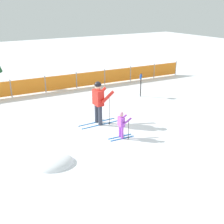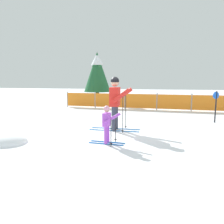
{
  "view_description": "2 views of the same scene",
  "coord_description": "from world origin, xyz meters",
  "px_view_note": "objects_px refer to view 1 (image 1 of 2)",
  "views": [
    {
      "loc": [
        -4.81,
        -9.04,
        4.55
      ],
      "look_at": [
        0.11,
        -0.9,
        0.88
      ],
      "focal_mm": 45.0,
      "sensor_mm": 36.0,
      "label": 1
    },
    {
      "loc": [
        1.47,
        -6.81,
        1.69
      ],
      "look_at": [
        0.13,
        -0.19,
        0.67
      ],
      "focal_mm": 35.0,
      "sensor_mm": 36.0,
      "label": 2
    }
  ],
  "objects_px": {
    "skier_adult": "(99,99)",
    "safety_fence": "(91,79)",
    "skier_child": "(122,123)",
    "trail_marker": "(141,82)"
  },
  "relations": [
    {
      "from": "skier_child",
      "to": "trail_marker",
      "type": "height_order",
      "value": "trail_marker"
    },
    {
      "from": "skier_adult",
      "to": "skier_child",
      "type": "xyz_separation_m",
      "value": [
        0.07,
        -1.56,
        -0.47
      ]
    },
    {
      "from": "skier_child",
      "to": "safety_fence",
      "type": "distance_m",
      "value": 7.01
    },
    {
      "from": "skier_adult",
      "to": "skier_child",
      "type": "distance_m",
      "value": 1.63
    },
    {
      "from": "skier_adult",
      "to": "safety_fence",
      "type": "bearing_deg",
      "value": 66.58
    },
    {
      "from": "trail_marker",
      "to": "skier_adult",
      "type": "bearing_deg",
      "value": -150.43
    },
    {
      "from": "skier_adult",
      "to": "trail_marker",
      "type": "relative_size",
      "value": 1.44
    },
    {
      "from": "skier_adult",
      "to": "skier_child",
      "type": "bearing_deg",
      "value": -87.14
    },
    {
      "from": "skier_adult",
      "to": "safety_fence",
      "type": "xyz_separation_m",
      "value": [
        2.25,
        5.1,
        -0.59
      ]
    },
    {
      "from": "skier_child",
      "to": "trail_marker",
      "type": "bearing_deg",
      "value": 50.2
    }
  ]
}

